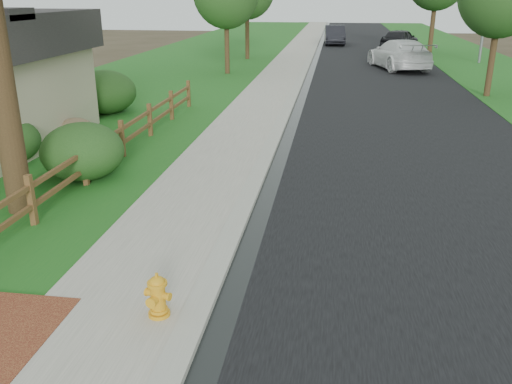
% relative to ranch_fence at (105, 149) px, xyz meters
% --- Properties ---
extents(ground, '(120.00, 120.00, 0.00)m').
position_rel_ranch_fence_xyz_m(ground, '(3.60, -6.40, -0.62)').
color(ground, '#38301E').
extents(road, '(8.00, 90.00, 0.02)m').
position_rel_ranch_fence_xyz_m(road, '(8.20, 28.60, -0.61)').
color(road, black).
rests_on(road, ground).
extents(curb, '(0.40, 90.00, 0.12)m').
position_rel_ranch_fence_xyz_m(curb, '(4.00, 28.60, -0.56)').
color(curb, gray).
rests_on(curb, ground).
extents(wet_gutter, '(0.50, 90.00, 0.00)m').
position_rel_ranch_fence_xyz_m(wet_gutter, '(4.35, 28.60, -0.60)').
color(wet_gutter, black).
rests_on(wet_gutter, road).
extents(sidewalk, '(2.20, 90.00, 0.10)m').
position_rel_ranch_fence_xyz_m(sidewalk, '(2.70, 28.60, -0.57)').
color(sidewalk, gray).
rests_on(sidewalk, ground).
extents(grass_strip, '(1.60, 90.00, 0.06)m').
position_rel_ranch_fence_xyz_m(grass_strip, '(0.80, 28.60, -0.59)').
color(grass_strip, '#19581B').
rests_on(grass_strip, ground).
extents(lawn_near, '(9.00, 90.00, 0.04)m').
position_rel_ranch_fence_xyz_m(lawn_near, '(-4.40, 28.60, -0.60)').
color(lawn_near, '#19581B').
rests_on(lawn_near, ground).
extents(verge_far, '(6.00, 90.00, 0.04)m').
position_rel_ranch_fence_xyz_m(verge_far, '(15.10, 28.60, -0.60)').
color(verge_far, '#19581B').
rests_on(verge_far, ground).
extents(ranch_fence, '(0.12, 16.92, 1.10)m').
position_rel_ranch_fence_xyz_m(ranch_fence, '(0.00, 0.00, 0.00)').
color(ranch_fence, '#51381B').
rests_on(ranch_fence, ground).
extents(fire_hydrant, '(0.45, 0.36, 0.67)m').
position_rel_ranch_fence_xyz_m(fire_hydrant, '(3.50, -6.45, -0.21)').
color(fire_hydrant, yellow).
rests_on(fire_hydrant, sidewalk).
extents(white_suv, '(3.86, 6.44, 1.75)m').
position_rel_ranch_fence_xyz_m(white_suv, '(9.58, 21.57, 0.28)').
color(white_suv, white).
rests_on(white_suv, road).
extents(dark_car_mid, '(3.73, 5.26, 1.66)m').
position_rel_ranch_fence_xyz_m(dark_car_mid, '(10.80, 33.14, 0.23)').
color(dark_car_mid, black).
rests_on(dark_car_mid, road).
extents(dark_car_far, '(1.94, 4.99, 1.62)m').
position_rel_ranch_fence_xyz_m(dark_car_far, '(5.60, 37.40, 0.21)').
color(dark_car_far, black).
rests_on(dark_car_far, road).
extents(boulder, '(1.37, 1.19, 0.77)m').
position_rel_ranch_fence_xyz_m(boulder, '(-2.09, 2.70, -0.23)').
color(boulder, brown).
rests_on(boulder, ground).
extents(shrub_b, '(2.53, 2.53, 1.43)m').
position_rel_ranch_fence_xyz_m(shrub_b, '(-0.30, -0.63, 0.10)').
color(shrub_b, '#1F4719').
rests_on(shrub_b, ground).
extents(shrub_c, '(2.23, 2.23, 1.24)m').
position_rel_ranch_fence_xyz_m(shrub_c, '(-2.90, 0.33, 0.00)').
color(shrub_c, '#1F4719').
rests_on(shrub_c, ground).
extents(shrub_d, '(3.20, 3.20, 1.66)m').
position_rel_ranch_fence_xyz_m(shrub_d, '(-2.90, 6.85, 0.21)').
color(shrub_d, '#1F4719').
rests_on(shrub_d, ground).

